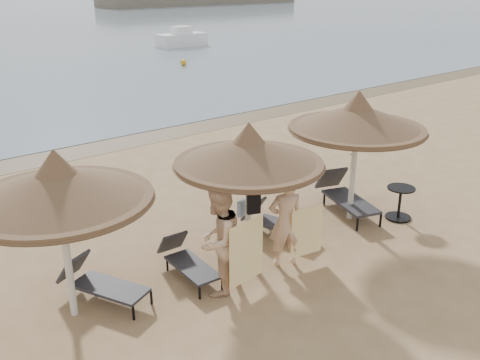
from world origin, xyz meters
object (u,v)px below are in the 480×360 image
object	(u,v)px
person_right	(286,214)
palapa_right	(357,118)
lounger_far_left	(99,282)
side_table	(399,204)
lounger_near_left	(186,260)
palapa_left	(58,186)
palapa_center	(249,152)
person_left	(219,232)
lounger_near_right	(274,221)
lounger_far_right	(345,195)

from	to	relation	value
person_right	palapa_right	bearing A→B (deg)	-142.81
lounger_far_left	side_table	distance (m)	7.12
lounger_far_left	lounger_near_left	xyz separation A→B (m)	(1.66, -0.28, -0.02)
palapa_left	person_right	distance (m)	4.28
palapa_center	person_left	distance (m)	1.68
palapa_left	lounger_far_left	world-z (taller)	palapa_left
lounger_near_left	lounger_near_right	distance (m)	2.47
palapa_left	side_table	world-z (taller)	palapa_left
palapa_center	person_left	bearing A→B (deg)	-153.96
lounger_near_right	side_table	distance (m)	3.12
lounger_near_right	person_left	bearing A→B (deg)	-172.36
palapa_left	palapa_center	size ratio (longest dim) A/B	1.03
palapa_center	lounger_far_right	distance (m)	3.89
palapa_right	side_table	bearing A→B (deg)	-39.04
side_table	person_right	distance (m)	3.67
lounger_near_right	person_right	world-z (taller)	person_right
palapa_left	lounger_near_left	bearing A→B (deg)	-3.18
lounger_far_right	lounger_far_left	bearing A→B (deg)	-163.11
palapa_right	side_table	world-z (taller)	palapa_right
side_table	person_left	bearing A→B (deg)	178.25
person_right	lounger_far_right	bearing A→B (deg)	-136.74
person_right	lounger_far_left	bearing A→B (deg)	5.66
lounger_far_right	person_left	world-z (taller)	person_left
palapa_right	lounger_near_left	size ratio (longest dim) A/B	1.90
lounger_near_left	lounger_far_left	bearing A→B (deg)	173.34
lounger_far_right	person_right	size ratio (longest dim) A/B	0.98
palapa_right	person_left	bearing A→B (deg)	-172.40
lounger_near_right	person_right	size ratio (longest dim) A/B	0.78
palapa_center	lounger_far_left	bearing A→B (deg)	169.06
palapa_right	person_right	world-z (taller)	palapa_right
palapa_left	palapa_right	world-z (taller)	palapa_right
palapa_left	lounger_near_right	bearing A→B (deg)	1.06
palapa_right	palapa_left	bearing A→B (deg)	176.58
lounger_near_right	person_right	distance (m)	1.51
lounger_near_right	side_table	world-z (taller)	side_table
palapa_right	lounger_near_left	bearing A→B (deg)	176.46
side_table	person_right	bearing A→B (deg)	178.02
palapa_right	lounger_near_left	xyz separation A→B (m)	(-4.44, 0.27, -2.12)
lounger_near_right	person_left	size ratio (longest dim) A/B	0.72
palapa_left	person_left	size ratio (longest dim) A/B	1.25
lounger_near_left	lounger_far_right	world-z (taller)	lounger_far_right
palapa_right	lounger_near_left	world-z (taller)	palapa_right
palapa_center	person_right	world-z (taller)	palapa_center
lounger_far_left	person_right	distance (m)	3.68
person_right	side_table	bearing A→B (deg)	-157.47
lounger_far_left	person_right	xyz separation A→B (m)	(3.41, -1.16, 0.75)
lounger_far_right	side_table	xyz separation A→B (m)	(0.66, -1.12, -0.04)
side_table	lounger_far_right	bearing A→B (deg)	120.59
person_right	person_left	bearing A→B (deg)	23.27
palapa_center	lounger_near_right	bearing A→B (deg)	23.16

